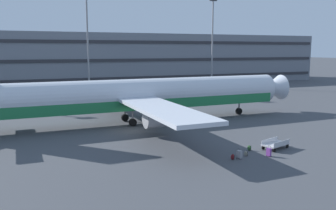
{
  "coord_description": "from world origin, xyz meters",
  "views": [
    {
      "loc": [
        -10.57,
        -36.73,
        8.77
      ],
      "look_at": [
        3.3,
        -2.34,
        3.0
      ],
      "focal_mm": 38.16,
      "sensor_mm": 36.0,
      "label": 1
    }
  ],
  "objects": [
    {
      "name": "backpack_orange",
      "position": [
        6.16,
        -12.56,
        0.21
      ],
      "size": [
        0.24,
        0.37,
        0.48
      ],
      "color": "gray",
      "rests_on": "ground_plane"
    },
    {
      "name": "ground_plane",
      "position": [
        0.0,
        0.0,
        0.0
      ],
      "size": [
        600.0,
        600.0,
        0.0
      ],
      "primitive_type": "plane",
      "color": "#424449"
    },
    {
      "name": "light_mast_center_left",
      "position": [
        31.1,
        38.57,
        11.99
      ],
      "size": [
        1.8,
        0.5,
        20.63
      ],
      "color": "gray",
      "rests_on": "ground_plane"
    },
    {
      "name": "backpack_small",
      "position": [
        7.39,
        -11.28,
        0.23
      ],
      "size": [
        0.34,
        0.43,
        0.52
      ],
      "color": "#264C26",
      "rests_on": "ground_plane"
    },
    {
      "name": "baggage_cart",
      "position": [
        9.9,
        -11.65,
        0.43
      ],
      "size": [
        3.34,
        2.06,
        0.82
      ],
      "color": "#B7B7BC",
      "rests_on": "ground_plane"
    },
    {
      "name": "backpack_large",
      "position": [
        4.61,
        -13.0,
        0.22
      ],
      "size": [
        0.35,
        0.32,
        0.51
      ],
      "color": "maroon",
      "rests_on": "ground_plane"
    },
    {
      "name": "light_mast_left",
      "position": [
        1.97,
        38.57,
        12.34
      ],
      "size": [
        1.8,
        0.5,
        21.31
      ],
      "color": "gray",
      "rests_on": "ground_plane"
    },
    {
      "name": "suitcase_silver",
      "position": [
        7.88,
        -13.35,
        0.38
      ],
      "size": [
        0.31,
        0.43,
        0.89
      ],
      "color": "#72388C",
      "rests_on": "ground_plane"
    },
    {
      "name": "terminal_structure",
      "position": [
        0.0,
        54.57,
        6.32
      ],
      "size": [
        134.53,
        19.46,
        12.65
      ],
      "color": "slate",
      "rests_on": "ground_plane"
    },
    {
      "name": "suitcase_teal",
      "position": [
        5.28,
        -12.93,
        0.36
      ],
      "size": [
        0.37,
        0.47,
        0.83
      ],
      "color": "gray",
      "rests_on": "ground_plane"
    },
    {
      "name": "airliner",
      "position": [
        1.79,
        3.82,
        3.27
      ],
      "size": [
        43.35,
        35.09,
        10.92
      ],
      "color": "silver",
      "rests_on": "ground_plane"
    }
  ]
}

